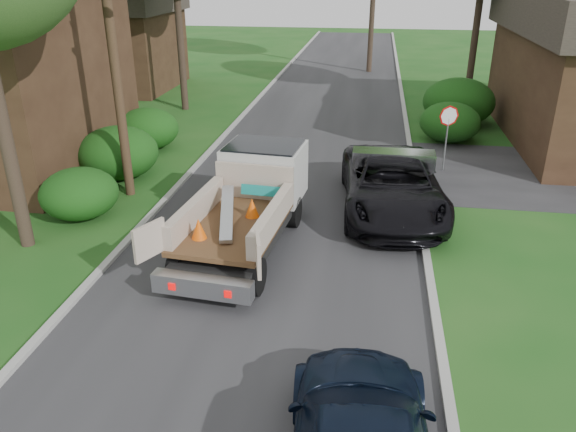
# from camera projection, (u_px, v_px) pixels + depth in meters

# --- Properties ---
(ground) EXTENTS (120.00, 120.00, 0.00)m
(ground) POSITION_uv_depth(u_px,v_px,m) (261.00, 282.00, 13.77)
(ground) COLOR #174C15
(ground) RESTS_ON ground
(road) EXTENTS (8.00, 90.00, 0.02)m
(road) POSITION_uv_depth(u_px,v_px,m) (309.00, 156.00, 22.78)
(road) COLOR #28282B
(road) RESTS_ON ground
(curb_left) EXTENTS (0.20, 90.00, 0.12)m
(curb_left) POSITION_uv_depth(u_px,v_px,m) (211.00, 150.00, 23.32)
(curb_left) COLOR #9E9E99
(curb_left) RESTS_ON ground
(curb_right) EXTENTS (0.20, 90.00, 0.12)m
(curb_right) POSITION_uv_depth(u_px,v_px,m) (412.00, 159.00, 22.19)
(curb_right) COLOR #9E9E99
(curb_right) RESTS_ON ground
(stop_sign) EXTENTS (0.71, 0.32, 2.48)m
(stop_sign) POSITION_uv_depth(u_px,v_px,m) (448.00, 125.00, 20.43)
(stop_sign) COLOR slate
(stop_sign) RESTS_ON ground
(utility_pole) EXTENTS (2.42, 1.25, 10.00)m
(utility_pole) POSITION_uv_depth(u_px,v_px,m) (111.00, 35.00, 16.88)
(utility_pole) COLOR #382619
(utility_pole) RESTS_ON ground
(house_left_far) EXTENTS (7.56, 7.56, 6.00)m
(house_left_far) POSITION_uv_depth(u_px,v_px,m) (113.00, 37.00, 34.20)
(house_left_far) COLOR #362216
(house_left_far) RESTS_ON ground
(hedge_left_a) EXTENTS (2.34, 2.34, 1.53)m
(hedge_left_a) POSITION_uv_depth(u_px,v_px,m) (79.00, 194.00, 17.01)
(hedge_left_a) COLOR #14400E
(hedge_left_a) RESTS_ON ground
(hedge_left_b) EXTENTS (2.86, 2.86, 1.87)m
(hedge_left_b) POSITION_uv_depth(u_px,v_px,m) (118.00, 153.00, 20.14)
(hedge_left_b) COLOR #14400E
(hedge_left_b) RESTS_ON ground
(hedge_left_c) EXTENTS (2.60, 2.60, 1.70)m
(hedge_left_c) POSITION_uv_depth(u_px,v_px,m) (147.00, 129.00, 23.37)
(hedge_left_c) COLOR #14400E
(hedge_left_c) RESTS_ON ground
(hedge_right_a) EXTENTS (2.60, 2.60, 1.70)m
(hedge_right_a) POSITION_uv_depth(u_px,v_px,m) (450.00, 122.00, 24.34)
(hedge_right_a) COLOR #14400E
(hedge_right_a) RESTS_ON ground
(hedge_right_b) EXTENTS (3.38, 3.38, 2.21)m
(hedge_right_b) POSITION_uv_depth(u_px,v_px,m) (459.00, 102.00, 26.84)
(hedge_right_b) COLOR #14400E
(hedge_right_b) RESTS_ON ground
(flatbed_truck) EXTENTS (3.15, 6.44, 2.36)m
(flatbed_truck) POSITION_uv_depth(u_px,v_px,m) (253.00, 193.00, 15.64)
(flatbed_truck) COLOR black
(flatbed_truck) RESTS_ON ground
(black_pickup) EXTENTS (3.47, 6.65, 1.79)m
(black_pickup) POSITION_uv_depth(u_px,v_px,m) (392.00, 184.00, 17.37)
(black_pickup) COLOR black
(black_pickup) RESTS_ON ground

